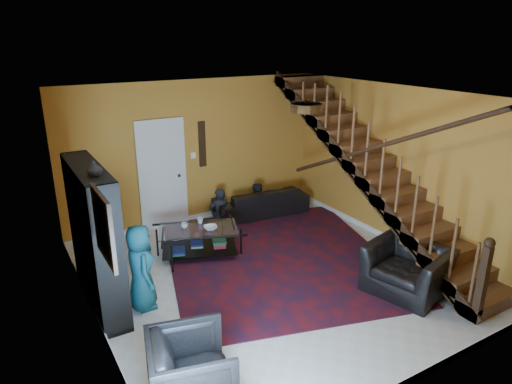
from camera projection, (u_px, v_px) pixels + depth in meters
floor at (269, 276)px, 7.15m from camera, size 5.50×5.50×0.00m
room at (159, 259)px, 7.57m from camera, size 5.50×5.50×5.50m
staircase at (376, 171)px, 7.71m from camera, size 0.95×5.02×3.18m
bookshelf at (96, 240)px, 6.16m from camera, size 0.35×1.80×2.00m
door at (163, 176)px, 8.69m from camera, size 0.82×0.05×2.05m
framed_picture at (103, 227)px, 4.60m from camera, size 0.04×0.74×0.74m
wall_hanging at (202, 144)px, 8.93m from camera, size 0.14×0.03×0.90m
ceiling_fixture at (306, 108)px, 5.60m from camera, size 0.40×0.40×0.10m
rug at (277, 258)px, 7.72m from camera, size 4.51×4.86×0.02m
sofa at (261, 201)px, 9.52m from camera, size 2.00×0.93×0.57m
armchair_left at (191, 370)px, 4.60m from camera, size 1.01×0.99×0.77m
armchair_right at (407, 269)px, 6.63m from camera, size 1.21×1.30×0.71m
person_adult_a at (220, 216)px, 9.16m from camera, size 0.45×0.32×1.17m
person_adult_b at (256, 209)px, 9.57m from camera, size 0.57×0.46×1.13m
person_child at (141, 267)px, 6.16m from camera, size 0.41×0.61×1.22m
coffee_table at (199, 240)px, 7.73m from camera, size 1.48×1.18×0.49m
cup_a at (184, 226)px, 7.68m from camera, size 0.12×0.12×0.09m
cup_b at (200, 221)px, 7.87m from camera, size 0.12×0.12×0.10m
bowl at (210, 228)px, 7.64m from camera, size 0.28×0.28×0.06m
vase at (94, 168)px, 5.38m from camera, size 0.18×0.18×0.19m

